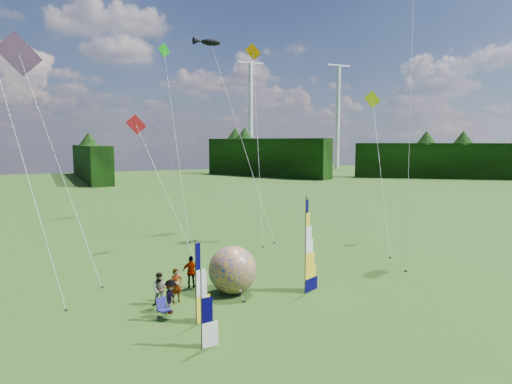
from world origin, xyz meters
name	(u,v)px	position (x,y,z in m)	size (l,w,h in m)	color
ground	(316,324)	(0.00, 0.00, 0.00)	(220.00, 220.00, 0.00)	#33581C
treeline_ring	(317,235)	(0.00, 0.00, 4.00)	(210.00, 210.00, 8.00)	#163E0D
turbine_left	(338,118)	(70.00, 95.00, 15.00)	(8.00, 1.20, 30.00)	silver
turbine_right	(251,117)	(45.00, 102.00, 15.00)	(8.00, 1.20, 30.00)	silver
feather_banner_main	(305,247)	(1.69, 3.62, 2.51)	(1.36, 0.10, 5.02)	#03003A
side_banner_left	(196,284)	(-4.78, 2.22, 1.82)	(1.01, 0.10, 3.64)	yellow
side_banner_far	(201,311)	(-5.35, -0.15, 1.52)	(0.91, 0.10, 3.04)	white
bol_inflatable	(233,270)	(-1.71, 5.36, 1.27)	(2.54, 2.54, 2.54)	navy
spectator_a	(176,285)	(-4.75, 5.38, 0.85)	(0.62, 0.41, 1.71)	#66594C
spectator_b	(160,289)	(-5.61, 5.21, 0.83)	(0.80, 0.40, 1.65)	#66594C
spectator_c	(171,296)	(-5.41, 4.05, 0.80)	(1.03, 0.38, 1.60)	#66594C
spectator_d	(191,272)	(-3.37, 7.23, 0.88)	(1.03, 0.42, 1.76)	#66594C
camp_chair	(164,309)	(-5.88, 3.48, 0.48)	(0.55, 0.55, 0.96)	navy
kite_whale	(239,126)	(5.37, 20.38, 9.37)	(3.73, 13.62, 18.73)	black
kite_rainbow_delta	(57,144)	(-9.60, 13.10, 7.86)	(8.06, 12.10, 15.73)	red
kite_parafoil	(410,108)	(11.57, 6.62, 10.18)	(8.13, 8.42, 20.36)	red
small_kite_red	(164,180)	(-2.64, 15.51, 5.30)	(4.66, 10.56, 10.60)	red
small_kite_orange	(258,135)	(5.75, 17.55, 8.54)	(4.95, 9.43, 17.08)	#FF8E00
small_kite_yellow	(381,163)	(12.85, 10.78, 6.35)	(6.28, 9.31, 12.69)	yellow
small_kite_pink	(21,142)	(-11.40, 9.78, 7.97)	(6.00, 9.39, 15.94)	#ED37AD
small_kite_green	(175,131)	(0.44, 23.18, 8.96)	(3.36, 12.87, 17.92)	#11B717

